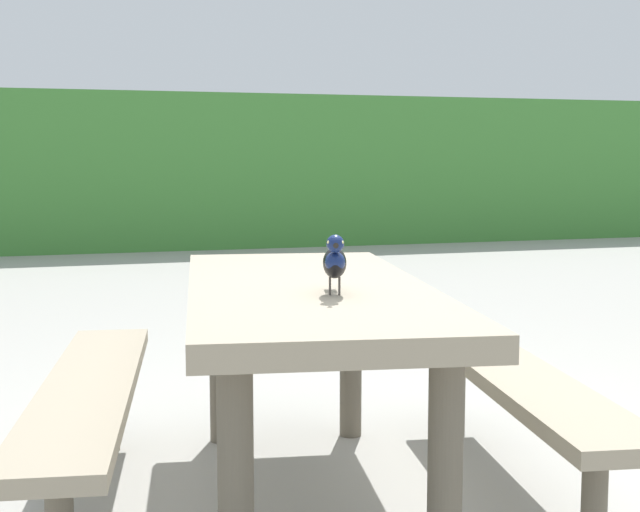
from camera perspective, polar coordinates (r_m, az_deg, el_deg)
name	(u,v)px	position (r m, az deg, el deg)	size (l,w,h in m)	color
ground_plane	(394,503)	(3.09, 4.78, -15.48)	(60.00, 60.00, 0.00)	#A3A099
hedge_wall	(138,171)	(11.61, -11.58, 5.35)	(28.00, 1.50, 1.92)	#428438
picnic_table_foreground	(307,339)	(2.91, -0.81, -5.36)	(1.92, 1.95, 0.74)	gray
bird_grackle	(335,261)	(2.62, 0.95, -0.31)	(0.12, 0.28, 0.18)	black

